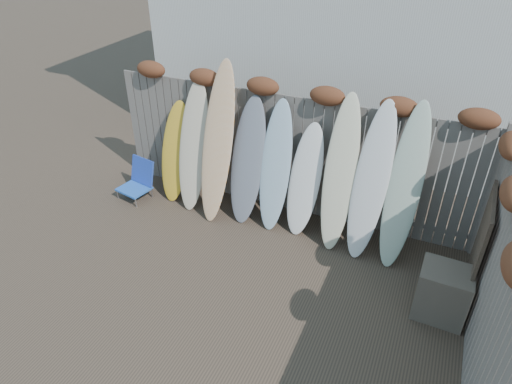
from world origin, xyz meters
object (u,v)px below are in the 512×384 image
at_px(beach_chair, 138,180).
at_px(lattice_panel, 477,252).
at_px(wooden_crate, 442,293).
at_px(surfboard_0, 175,152).

xyz_separation_m(beach_chair, lattice_panel, (5.41, -0.33, 0.46)).
bearing_deg(wooden_crate, surfboard_0, 166.47).
xyz_separation_m(lattice_panel, surfboard_0, (-4.78, 0.64, 0.08)).
distance_m(lattice_panel, surfboard_0, 4.82).
relative_size(beach_chair, surfboard_0, 0.38).
height_order(beach_chair, lattice_panel, lattice_panel).
height_order(beach_chair, surfboard_0, surfboard_0).
distance_m(beach_chair, surfboard_0, 0.88).
bearing_deg(wooden_crate, lattice_panel, 57.28).
distance_m(wooden_crate, lattice_panel, 0.67).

